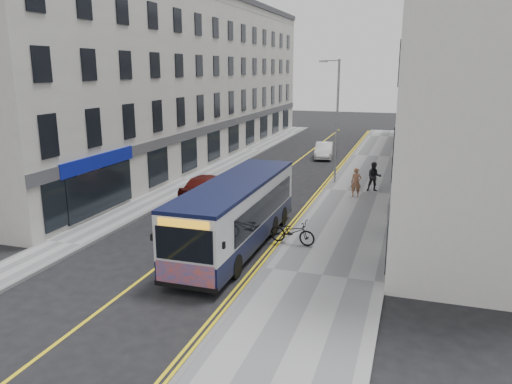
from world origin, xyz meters
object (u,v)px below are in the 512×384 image
Objects in this scene: bicycle at (292,232)px; pedestrian_near at (356,182)px; streetlamp at (336,117)px; city_bus at (237,212)px; pedestrian_far at (374,177)px; car_white at (324,150)px; car_maroon at (208,186)px.

bicycle is 9.15m from pedestrian_near.
city_bus is at bearing -98.54° from streetlamp.
pedestrian_far is 0.45× the size of car_white.
bicycle is (2.21, 0.86, -0.94)m from city_bus.
bicycle is 0.45× the size of car_maroon.
pedestrian_far is (2.50, 10.65, 0.36)m from bicycle.
streetlamp is 9.50m from car_maroon.
car_white reaches higher than bicycle.
streetlamp reaches higher than bicycle.
bicycle is 10.94m from pedestrian_far.
bicycle is at bearing -115.37° from pedestrian_far.
pedestrian_far is at bearing 67.75° from city_bus.
streetlamp is 0.80× the size of city_bus.
city_bus is 2.52× the size of car_white.
pedestrian_far is at bearing 53.69° from pedestrian_near.
car_maroon is at bearing 54.99° from bicycle.
car_maroon is at bearing -111.63° from car_white.
city_bus is at bearing 126.66° from car_maroon.
city_bus reaches higher than pedestrian_near.
bicycle is (0.23, -12.32, -3.73)m from streetlamp.
pedestrian_near is 0.43× the size of car_white.
city_bus is at bearing 119.81° from bicycle.
city_bus is 2.55m from bicycle.
bicycle is at bearing -108.12° from pedestrian_near.
bicycle is at bearing 141.53° from car_maroon.
streetlamp is 10.46m from car_white.
car_white is at bearing 100.22° from pedestrian_near.
pedestrian_near reaches higher than car_maroon.
streetlamp is 4.47× the size of pedestrian_far.
pedestrian_near is 8.64m from car_maroon.
city_bus is 22.69m from car_white.
streetlamp is at bearing -83.22° from car_white.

